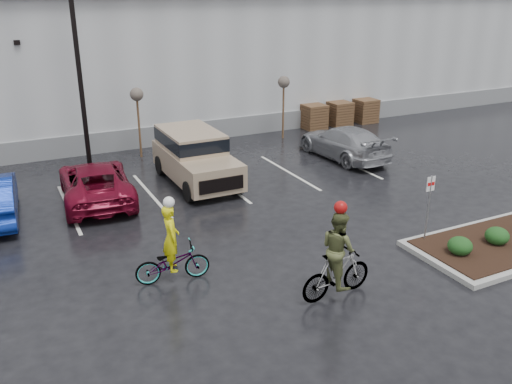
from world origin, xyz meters
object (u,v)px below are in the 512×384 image
lamppost (75,33)px  pallet_stack_a (314,117)px  pallet_stack_c (365,111)px  car_far_silver (344,142)px  pallet_stack_b (339,114)px  car_red (96,182)px  fire_lane_sign (429,201)px  sapling_mid (137,98)px  cyclist_hivis (172,256)px  cyclist_olive (337,263)px  suv_tan (196,159)px  sapling_east (284,85)px

lamppost → pallet_stack_a: 13.61m
pallet_stack_c → car_far_silver: size_ratio=0.27×
lamppost → pallet_stack_b: 15.19m
pallet_stack_a → car_red: car_red is taller
fire_lane_sign → car_red: size_ratio=0.43×
pallet_stack_a → fire_lane_sign: (-4.70, -13.80, 0.73)m
sapling_mid → pallet_stack_b: bearing=4.9°
sapling_mid → lamppost: bearing=-158.2°
car_red → cyclist_hivis: (0.65, -6.84, 0.03)m
sapling_mid → cyclist_olive: 14.25m
pallet_stack_b → pallet_stack_c: size_ratio=1.00×
pallet_stack_c → cyclist_hivis: bearing=-141.6°
pallet_stack_c → sapling_mid: bearing=-175.8°
sapling_mid → suv_tan: (1.03, -4.54, -1.70)m
car_far_silver → car_red: bearing=-0.8°
pallet_stack_b → cyclist_hivis: 18.75m
pallet_stack_c → pallet_stack_a: bearing=180.0°
pallet_stack_a → pallet_stack_c: size_ratio=1.00×
cyclist_hivis → pallet_stack_a: bearing=-36.5°
suv_tan → pallet_stack_b: bearing=27.5°
car_red → cyclist_hivis: cyclist_hivis is taller
fire_lane_sign → sapling_east: bearing=80.2°
cyclist_olive → car_red: bearing=20.0°
car_red → pallet_stack_c: bearing=-155.9°
sapling_mid → pallet_stack_b: size_ratio=2.37×
car_red → fire_lane_sign: bearing=140.4°
lamppost → fire_lane_sign: 14.78m
pallet_stack_b → cyclist_hivis: cyclist_hivis is taller
pallet_stack_a → cyclist_hivis: cyclist_hivis is taller
pallet_stack_a → pallet_stack_c: (3.50, 0.00, 0.00)m
sapling_mid → suv_tan: bearing=-77.2°
cyclist_hivis → suv_tan: bearing=-17.4°
sapling_east → suv_tan: (-6.47, -4.54, -1.70)m
sapling_mid → fire_lane_sign: 13.92m
pallet_stack_a → car_red: size_ratio=0.26×
car_red → sapling_mid: bearing=-117.0°
sapling_mid → car_far_silver: bearing=-27.4°
cyclist_hivis → car_red: bearing=13.4°
pallet_stack_a → car_far_silver: 5.57m
cyclist_olive → sapling_mid: bearing=1.2°
sapling_mid → pallet_stack_c: sapling_mid is taller
sapling_east → pallet_stack_c: 6.42m
pallet_stack_a → cyclist_hivis: 17.52m
lamppost → cyclist_olive: lamppost is taller
lamppost → car_far_silver: size_ratio=1.82×
cyclist_hivis → lamppost: bearing=9.2°
lamppost → cyclist_hivis: size_ratio=3.84×
fire_lane_sign → car_far_silver: bearing=70.8°
car_red → suv_tan: bearing=-173.2°
pallet_stack_b → fire_lane_sign: (-6.40, -13.80, 0.73)m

